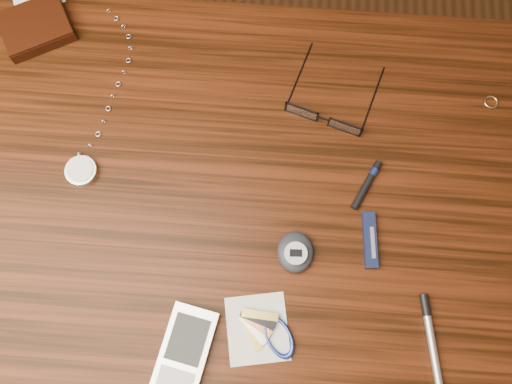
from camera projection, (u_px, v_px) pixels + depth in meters
ground at (235, 264)px, 1.48m from camera, size 3.80×3.80×0.00m
desk at (220, 214)px, 0.86m from camera, size 1.00×0.70×0.75m
wallet_and_card at (36, 26)px, 0.83m from camera, size 0.14×0.17×0.02m
eyeglasses at (325, 115)px, 0.79m from camera, size 0.16×0.16×0.03m
gold_ring at (491, 102)px, 0.80m from camera, size 0.03×0.03×0.00m
pocket_watch at (83, 165)px, 0.77m from camera, size 0.07×0.32×0.02m
pda_phone at (185, 350)px, 0.69m from camera, size 0.09×0.13×0.02m
pedometer at (295, 252)px, 0.73m from camera, size 0.06×0.06×0.03m
notepad_keys at (268, 332)px, 0.70m from camera, size 0.12×0.11×0.01m
pocket_knife at (370, 240)px, 0.74m from camera, size 0.02×0.08×0.01m
silver_pen at (431, 337)px, 0.70m from camera, size 0.03×0.14×0.01m
black_blue_pen at (367, 183)px, 0.76m from camera, size 0.05×0.08×0.01m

